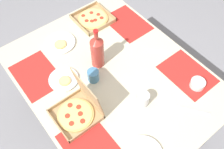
{
  "coord_description": "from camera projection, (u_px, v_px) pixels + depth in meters",
  "views": [
    {
      "loc": [
        0.76,
        -0.6,
        2.17
      ],
      "look_at": [
        0.0,
        0.0,
        0.78
      ],
      "focal_mm": 39.65,
      "sensor_mm": 36.0,
      "label": 1
    }
  ],
  "objects": [
    {
      "name": "ground_plane",
      "position": [
        112.0,
        121.0,
        2.33
      ],
      "size": [
        6.0,
        6.0,
        0.0
      ],
      "primitive_type": "plane",
      "color": "gray"
    },
    {
      "name": "placemat_near_right",
      "position": [
        90.0,
        147.0,
        1.41
      ],
      "size": [
        0.36,
        0.26,
        0.0
      ],
      "primitive_type": "cube",
      "color": "red",
      "rests_on": "dining_table"
    },
    {
      "name": "dining_table",
      "position": [
        112.0,
        83.0,
        1.78
      ],
      "size": [
        1.41,
        1.12,
        0.78
      ],
      "color": "#3F3328",
      "rests_on": "ground_plane"
    },
    {
      "name": "pizza_box_corner_right",
      "position": [
        78.0,
        110.0,
        1.49
      ],
      "size": [
        0.26,
        0.26,
        0.29
      ],
      "color": "tan",
      "rests_on": "dining_table"
    },
    {
      "name": "plate_far_left",
      "position": [
        64.0,
        80.0,
        1.66
      ],
      "size": [
        0.2,
        0.2,
        0.03
      ],
      "color": "white",
      "rests_on": "dining_table"
    },
    {
      "name": "plate_near_right",
      "position": [
        60.0,
        43.0,
        1.85
      ],
      "size": [
        0.23,
        0.23,
        0.03
      ],
      "color": "white",
      "rests_on": "dining_table"
    },
    {
      "name": "soda_bottle",
      "position": [
        97.0,
        51.0,
        1.64
      ],
      "size": [
        0.09,
        0.09,
        0.32
      ],
      "color": "#B2382D",
      "rests_on": "dining_table"
    },
    {
      "name": "condiment_bowl",
      "position": [
        198.0,
        84.0,
        1.62
      ],
      "size": [
        0.1,
        0.1,
        0.05
      ],
      "primitive_type": "cylinder",
      "color": "white",
      "rests_on": "dining_table"
    },
    {
      "name": "fork_by_near_right",
      "position": [
        159.0,
        51.0,
        1.81
      ],
      "size": [
        0.15,
        0.14,
        0.0
      ],
      "primitive_type": "cube",
      "rotation": [
        0.0,
        0.0,
        3.87
      ],
      "color": "#B7B7BC",
      "rests_on": "dining_table"
    },
    {
      "name": "placemat_far_right",
      "position": [
        187.0,
        74.0,
        1.7
      ],
      "size": [
        0.36,
        0.26,
        0.0
      ],
      "primitive_type": "cube",
      "color": "red",
      "rests_on": "dining_table"
    },
    {
      "name": "placemat_far_left",
      "position": [
        127.0,
        23.0,
        1.98
      ],
      "size": [
        0.36,
        0.26,
        0.0
      ],
      "primitive_type": "cube",
      "color": "red",
      "rests_on": "dining_table"
    },
    {
      "name": "cup_red",
      "position": [
        93.0,
        76.0,
        1.64
      ],
      "size": [
        0.08,
        0.08,
        0.09
      ],
      "primitive_type": "cylinder",
      "color": "teal",
      "rests_on": "dining_table"
    },
    {
      "name": "pizza_box_corner_left",
      "position": [
        93.0,
        19.0,
        2.0
      ],
      "size": [
        0.27,
        0.27,
        0.04
      ],
      "color": "tan",
      "rests_on": "dining_table"
    },
    {
      "name": "knife_by_far_right",
      "position": [
        194.0,
        110.0,
        1.54
      ],
      "size": [
        0.18,
        0.14,
        0.0
      ],
      "primitive_type": "cube",
      "rotation": [
        0.0,
        0.0,
        3.78
      ],
      "color": "#B7B7BC",
      "rests_on": "dining_table"
    },
    {
      "name": "placemat_near_left",
      "position": [
        36.0,
        75.0,
        1.69
      ],
      "size": [
        0.36,
        0.26,
        0.0
      ],
      "primitive_type": "cube",
      "color": "red",
      "rests_on": "dining_table"
    },
    {
      "name": "cup_dark",
      "position": [
        143.0,
        99.0,
        1.53
      ],
      "size": [
        0.07,
        0.07,
        0.1
      ],
      "primitive_type": "cylinder",
      "color": "silver",
      "rests_on": "dining_table"
    }
  ]
}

